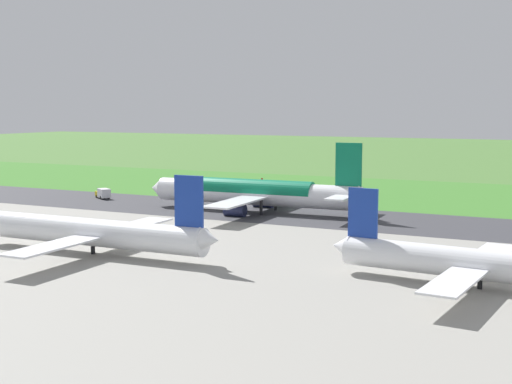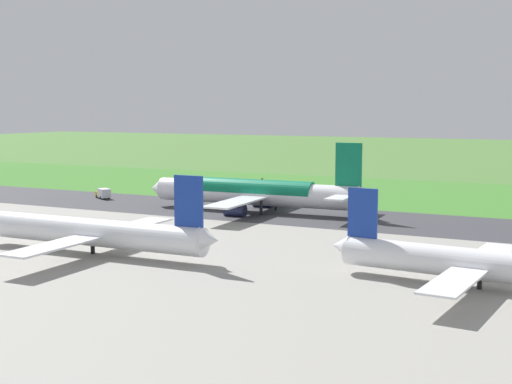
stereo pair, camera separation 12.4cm
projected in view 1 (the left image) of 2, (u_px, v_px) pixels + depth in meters
ground_plane at (215, 209)px, 161.48m from camera, size 800.00×800.00×0.00m
runway_asphalt at (215, 209)px, 161.47m from camera, size 600.00×28.01×0.06m
apron_concrete at (74, 245)px, 118.74m from camera, size 440.00×110.00×0.05m
grass_verge_foreground at (291, 189)px, 200.56m from camera, size 600.00×80.00×0.04m
airliner_main at (258, 193)px, 156.18m from camera, size 54.08×44.19×15.88m
airliner_parked_near at (479, 264)px, 89.93m from camera, size 41.27×33.80×12.04m
airliner_parked_mid at (94, 232)px, 111.24m from camera, size 45.24×36.93×13.23m
service_truck_baggage at (103, 193)px, 179.60m from camera, size 6.10×5.01×2.65m
no_stopping_sign at (262, 182)px, 204.46m from camera, size 0.60×0.10×2.79m
traffic_cone_orange at (242, 186)px, 205.76m from camera, size 0.40×0.40×0.55m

